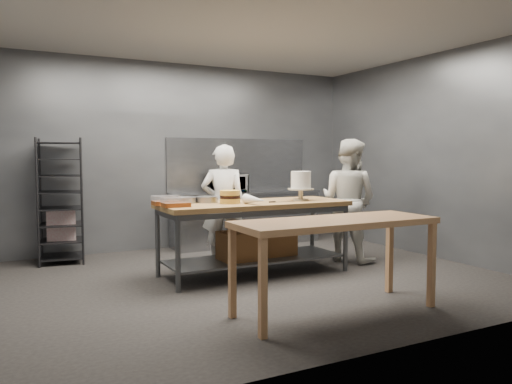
% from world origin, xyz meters
% --- Properties ---
extents(ground, '(6.00, 6.00, 0.00)m').
position_xyz_m(ground, '(0.00, 0.00, 0.00)').
color(ground, black).
rests_on(ground, ground).
extents(back_wall, '(6.00, 0.04, 3.00)m').
position_xyz_m(back_wall, '(0.00, 2.50, 1.50)').
color(back_wall, '#4C4F54').
rests_on(back_wall, ground).
extents(work_table, '(2.40, 0.90, 0.92)m').
position_xyz_m(work_table, '(0.14, 0.20, 0.57)').
color(work_table, olive).
rests_on(work_table, ground).
extents(near_counter, '(2.00, 0.70, 0.90)m').
position_xyz_m(near_counter, '(0.12, -1.53, 0.81)').
color(near_counter, '#9B6B40').
rests_on(near_counter, ground).
extents(back_counter, '(2.60, 0.60, 0.90)m').
position_xyz_m(back_counter, '(1.00, 2.18, 0.45)').
color(back_counter, slate).
rests_on(back_counter, ground).
extents(splashback_panel, '(2.60, 0.02, 0.90)m').
position_xyz_m(splashback_panel, '(1.00, 2.48, 1.35)').
color(splashback_panel, slate).
rests_on(splashback_panel, back_counter).
extents(speed_rack, '(0.68, 0.72, 1.75)m').
position_xyz_m(speed_rack, '(-1.96, 2.10, 0.86)').
color(speed_rack, black).
rests_on(speed_rack, ground).
extents(chef_behind, '(0.71, 0.60, 1.65)m').
position_xyz_m(chef_behind, '(-0.02, 0.84, 0.83)').
color(chef_behind, white).
rests_on(chef_behind, ground).
extents(chef_right, '(0.95, 1.04, 1.74)m').
position_xyz_m(chef_right, '(1.71, 0.32, 0.87)').
color(chef_right, silver).
rests_on(chef_right, ground).
extents(microwave, '(0.54, 0.37, 0.30)m').
position_xyz_m(microwave, '(0.68, 2.18, 1.05)').
color(microwave, black).
rests_on(microwave, back_counter).
extents(frosted_cake_stand, '(0.34, 0.34, 0.38)m').
position_xyz_m(frosted_cake_stand, '(0.78, 0.13, 1.16)').
color(frosted_cake_stand, '#B3A98F').
rests_on(frosted_cake_stand, work_table).
extents(layer_cake, '(0.25, 0.25, 0.16)m').
position_xyz_m(layer_cake, '(-0.21, 0.19, 1.00)').
color(layer_cake, gold).
rests_on(layer_cake, work_table).
extents(cake_pans, '(0.54, 0.30, 0.07)m').
position_xyz_m(cake_pans, '(-0.54, 0.45, 0.96)').
color(cake_pans, gray).
rests_on(cake_pans, work_table).
extents(piping_bag, '(0.19, 0.40, 0.12)m').
position_xyz_m(piping_bag, '(-0.02, -0.12, 0.98)').
color(piping_bag, white).
rests_on(piping_bag, work_table).
extents(offset_spatula, '(0.36, 0.02, 0.02)m').
position_xyz_m(offset_spatula, '(0.39, 0.04, 0.93)').
color(offset_spatula, slate).
rests_on(offset_spatula, work_table).
extents(pastry_clamshells, '(0.34, 0.50, 0.11)m').
position_xyz_m(pastry_clamshells, '(-0.95, 0.22, 0.98)').
color(pastry_clamshells, brown).
rests_on(pastry_clamshells, work_table).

